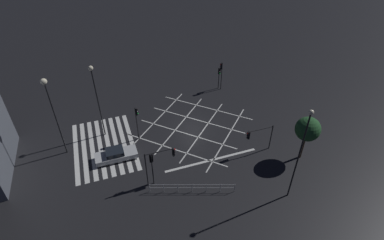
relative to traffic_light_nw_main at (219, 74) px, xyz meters
The scene contains 14 objects.
ground_plane 10.64m from the traffic_light_nw_main, 42.52° to the right, with size 200.00×200.00×0.00m, color black.
road_markings 16.90m from the traffic_light_nw_main, 61.52° to the right, with size 16.06×22.34×0.01m.
traffic_light_nw_main is the anchor object (origin of this frame).
traffic_light_se_main 20.48m from the traffic_light_nw_main, 42.37° to the right, with size 0.39×0.36×3.89m.
traffic_light_nw_cross 0.71m from the traffic_light_nw_main, 29.01° to the left, with size 0.36×0.39×4.34m.
traffic_light_median_south 15.80m from the traffic_light_nw_main, 60.51° to the right, with size 0.36×0.39×4.47m.
traffic_light_se_cross 19.87m from the traffic_light_nw_main, 40.21° to the right, with size 0.36×3.06×4.16m.
traffic_light_ne_cross 14.59m from the traffic_light_nw_main, ahead, with size 0.36×3.25×3.33m.
street_lamp_east 21.48m from the traffic_light_nw_main, ahead, with size 0.42×0.42×10.03m.
street_lamp_west 23.68m from the traffic_light_nw_main, 71.52° to the right, with size 0.63×0.63×9.44m.
street_lamp_far 18.81m from the traffic_light_nw_main, 72.54° to the right, with size 0.52×0.52×9.20m.
street_tree_near 17.17m from the traffic_light_nw_main, ahead, with size 2.62×2.62×5.28m.
waiting_car 19.82m from the traffic_light_nw_main, 58.53° to the right, with size 1.79×4.57×1.25m.
pedestrian_railing 20.53m from the traffic_light_nw_main, 30.98° to the right, with size 2.84×7.88×1.05m.
Camera 1 is at (28.30, -10.09, 23.13)m, focal length 28.00 mm.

